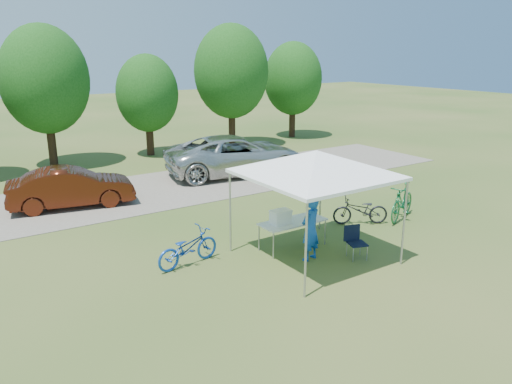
# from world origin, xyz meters

# --- Properties ---
(ground) EXTENTS (100.00, 100.00, 0.00)m
(ground) POSITION_xyz_m (0.00, 0.00, 0.00)
(ground) COLOR #2D5119
(ground) RESTS_ON ground
(gravel_strip) EXTENTS (24.00, 5.00, 0.02)m
(gravel_strip) POSITION_xyz_m (0.00, 8.00, 0.01)
(gravel_strip) COLOR gray
(gravel_strip) RESTS_ON ground
(canopy) EXTENTS (4.53, 4.53, 3.00)m
(canopy) POSITION_xyz_m (0.00, 0.00, 2.65)
(canopy) COLOR #A5A5AA
(canopy) RESTS_ON ground
(treeline) EXTENTS (24.89, 4.28, 6.30)m
(treeline) POSITION_xyz_m (-0.29, 14.05, 3.53)
(treeline) COLOR #382314
(treeline) RESTS_ON ground
(folding_table) EXTENTS (1.79, 0.74, 0.73)m
(folding_table) POSITION_xyz_m (-0.03, 0.81, 0.69)
(folding_table) COLOR white
(folding_table) RESTS_ON ground
(folding_chair) EXTENTS (0.53, 0.56, 0.82)m
(folding_chair) POSITION_xyz_m (0.86, -0.55, 0.48)
(folding_chair) COLOR black
(folding_chair) RESTS_ON ground
(cooler) EXTENTS (0.51, 0.35, 0.37)m
(cooler) POSITION_xyz_m (-0.43, 0.81, 0.92)
(cooler) COLOR white
(cooler) RESTS_ON folding_table
(ice_cream_cup) EXTENTS (0.09, 0.09, 0.07)m
(ice_cream_cup) POSITION_xyz_m (0.37, 0.76, 0.77)
(ice_cream_cup) COLOR #B6C92F
(ice_cream_cup) RESTS_ON folding_table
(cyclist) EXTENTS (0.67, 0.53, 1.62)m
(cyclist) POSITION_xyz_m (-0.15, -0.04, 0.81)
(cyclist) COLOR #164EB4
(cyclist) RESTS_ON ground
(bike_blue) EXTENTS (1.77, 0.86, 0.89)m
(bike_blue) POSITION_xyz_m (-2.79, 1.34, 0.44)
(bike_blue) COLOR #1343AB
(bike_blue) RESTS_ON ground
(bike_green) EXTENTS (1.91, 1.18, 1.11)m
(bike_green) POSITION_xyz_m (4.15, 0.76, 0.55)
(bike_green) COLOR #156233
(bike_green) RESTS_ON ground
(bike_dark) EXTENTS (1.71, 1.31, 0.86)m
(bike_dark) POSITION_xyz_m (2.76, 1.13, 0.43)
(bike_dark) COLOR black
(bike_dark) RESTS_ON ground
(minivan) EXTENTS (6.22, 3.83, 1.61)m
(minivan) POSITION_xyz_m (2.91, 8.38, 0.82)
(minivan) COLOR silver
(minivan) RESTS_ON gravel_strip
(sedan) EXTENTS (4.12, 2.10, 1.30)m
(sedan) POSITION_xyz_m (-3.89, 7.61, 0.67)
(sedan) COLOR #47190B
(sedan) RESTS_ON gravel_strip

